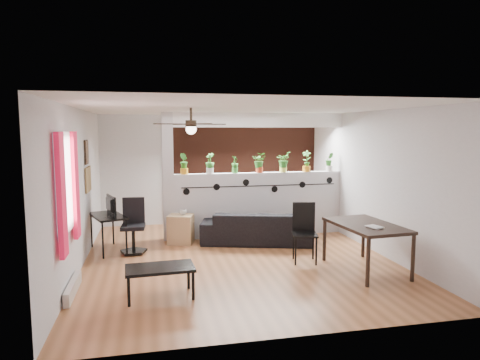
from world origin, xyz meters
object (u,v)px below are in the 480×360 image
at_px(potted_plant_5, 307,160).
at_px(folding_chair, 304,227).
at_px(potted_plant_3, 259,162).
at_px(dining_table, 366,229).
at_px(potted_plant_6, 329,161).
at_px(potted_plant_2, 235,164).
at_px(potted_plant_0, 184,163).
at_px(office_chair, 134,229).
at_px(computer_desk, 108,218).
at_px(potted_plant_1, 210,163).
at_px(cup, 183,212).
at_px(coffee_table, 160,270).
at_px(potted_plant_4, 283,161).
at_px(sofa, 257,228).
at_px(ceiling_fan, 191,126).
at_px(cube_shelf, 181,229).

bearing_deg(potted_plant_5, folding_chair, -111.36).
xyz_separation_m(potted_plant_3, dining_table, (1.09, -2.60, -0.89)).
bearing_deg(potted_plant_6, potted_plant_2, 180.00).
height_order(potted_plant_0, folding_chair, potted_plant_0).
distance_m(office_chair, folding_chair, 3.10).
xyz_separation_m(potted_plant_2, dining_table, (1.62, -2.60, -0.86)).
height_order(computer_desk, dining_table, dining_table).
height_order(potted_plant_1, cup, potted_plant_1).
bearing_deg(potted_plant_3, coffee_table, -125.28).
distance_m(potted_plant_1, folding_chair, 2.54).
bearing_deg(potted_plant_4, potted_plant_2, 180.00).
height_order(potted_plant_3, computer_desk, potted_plant_3).
distance_m(potted_plant_4, sofa, 1.58).
relative_size(potted_plant_4, potted_plant_5, 0.95).
height_order(ceiling_fan, office_chair, ceiling_fan).
bearing_deg(potted_plant_3, folding_chair, -80.87).
bearing_deg(potted_plant_5, computer_desk, -171.49).
distance_m(potted_plant_3, coffee_table, 3.93).
relative_size(potted_plant_2, cube_shelf, 0.62).
height_order(potted_plant_1, potted_plant_4, potted_plant_4).
distance_m(potted_plant_2, office_chair, 2.47).
bearing_deg(potted_plant_6, computer_desk, -172.45).
bearing_deg(sofa, dining_table, 138.33).
xyz_separation_m(potted_plant_3, cube_shelf, (-1.69, -0.34, -1.29)).
distance_m(ceiling_fan, sofa, 2.73).
xyz_separation_m(office_chair, folding_chair, (2.89, -1.11, 0.16)).
height_order(potted_plant_5, cup, potted_plant_5).
distance_m(potted_plant_1, potted_plant_3, 1.05).
height_order(cube_shelf, computer_desk, computer_desk).
relative_size(potted_plant_2, folding_chair, 0.36).
bearing_deg(potted_plant_5, coffee_table, -136.46).
height_order(potted_plant_5, computer_desk, potted_plant_5).
bearing_deg(potted_plant_0, office_chair, -141.37).
bearing_deg(potted_plant_2, office_chair, -158.69).
distance_m(cup, coffee_table, 2.78).
height_order(potted_plant_3, potted_plant_6, potted_plant_3).
bearing_deg(office_chair, potted_plant_5, 12.45).
relative_size(potted_plant_6, office_chair, 0.41).
bearing_deg(potted_plant_6, potted_plant_3, 180.00).
bearing_deg(potted_plant_4, office_chair, -165.53).
distance_m(sofa, office_chair, 2.40).
bearing_deg(dining_table, potted_plant_3, 112.78).
distance_m(dining_table, coffee_table, 3.30).
height_order(cube_shelf, coffee_table, cube_shelf).
relative_size(ceiling_fan, potted_plant_1, 2.84).
bearing_deg(cup, potted_plant_0, 79.66).
relative_size(potted_plant_0, computer_desk, 0.41).
distance_m(potted_plant_1, cup, 1.16).
distance_m(potted_plant_3, potted_plant_4, 0.53).
relative_size(sofa, dining_table, 1.42).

